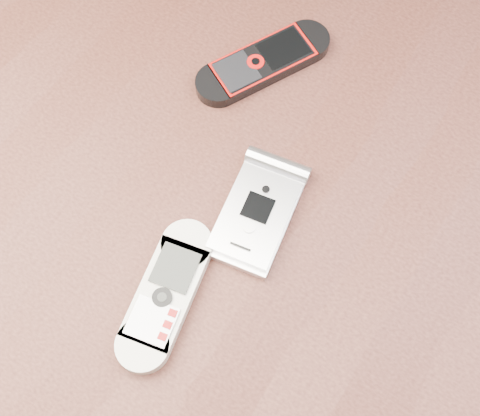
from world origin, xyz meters
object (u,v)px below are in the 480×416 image
object	(u,v)px
table	(236,248)
motorola_razr	(256,214)
nokia_black_red	(263,62)
nokia_white	(166,294)

from	to	relation	value
table	motorola_razr	size ratio (longest dim) A/B	10.29
nokia_black_red	motorola_razr	xyz separation A→B (m)	(0.08, -0.14, 0.00)
nokia_white	motorola_razr	distance (m)	0.11
nokia_white	motorola_razr	bearing A→B (deg)	64.34
nokia_white	nokia_black_red	bearing A→B (deg)	90.96
table	nokia_white	world-z (taller)	nokia_white
table	nokia_white	xyz separation A→B (m)	(-0.01, -0.10, 0.11)
nokia_black_red	motorola_razr	bearing A→B (deg)	-33.06
nokia_white	motorola_razr	world-z (taller)	motorola_razr
nokia_white	motorola_razr	size ratio (longest dim) A/B	1.19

